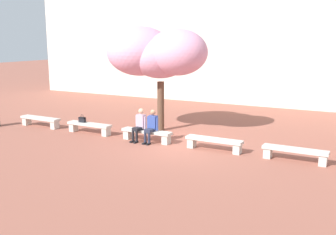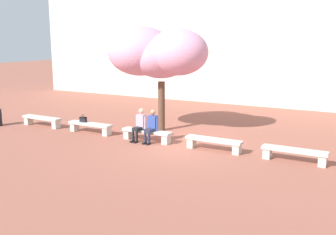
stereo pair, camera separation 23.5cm
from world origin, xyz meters
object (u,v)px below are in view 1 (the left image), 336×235
person_seated_left (140,124)px  stone_bench_near_west (89,126)px  stone_bench_west_end (40,120)px  cherry_tree_main (156,53)px  person_seated_right (152,125)px  stone_bench_east_end (295,152)px  handbag (82,119)px  stone_bench_near_east (214,142)px  stone_bench_center (147,134)px

person_seated_left → stone_bench_near_west: bearing=178.8°
stone_bench_west_end → cherry_tree_main: bearing=19.1°
stone_bench_near_west → person_seated_right: bearing=-1.0°
stone_bench_east_end → person_seated_left: bearing=-179.5°
person_seated_right → cherry_tree_main: (-0.81, 1.82, 2.68)m
person_seated_right → handbag: (-3.47, 0.06, -0.12)m
person_seated_left → handbag: person_seated_left is taller
stone_bench_near_east → stone_bench_east_end: (2.83, 0.00, 0.00)m
person_seated_left → handbag: size_ratio=3.81×
stone_bench_center → person_seated_right: (0.26, -0.05, 0.39)m
stone_bench_near_west → stone_bench_east_end: same height
stone_bench_near_west → cherry_tree_main: 4.20m
stone_bench_near_west → stone_bench_near_east: bearing=0.0°
stone_bench_near_east → person_seated_right: bearing=-178.8°
handbag → cherry_tree_main: size_ratio=0.07×
cherry_tree_main → stone_bench_west_end: bearing=-160.9°
stone_bench_near_east → stone_bench_center: bearing=180.0°
stone_bench_west_end → cherry_tree_main: 6.21m
stone_bench_east_end → cherry_tree_main: cherry_tree_main is taller
stone_bench_west_end → stone_bench_center: (5.65, 0.00, 0.00)m
stone_bench_near_west → cherry_tree_main: (2.27, 1.77, 3.06)m
handbag → stone_bench_near_west: bearing=-1.3°
stone_bench_near_east → cherry_tree_main: (-3.38, 1.77, 3.06)m
stone_bench_near_east → handbag: size_ratio=6.23×
stone_bench_east_end → person_seated_left: (-5.93, -0.05, 0.39)m
stone_bench_center → handbag: (-3.21, 0.01, 0.27)m
stone_bench_near_west → stone_bench_center: (2.83, 0.00, 0.00)m
stone_bench_center → stone_bench_near_west: bearing=180.0°
stone_bench_east_end → cherry_tree_main: bearing=164.1°
stone_bench_near_west → cherry_tree_main: cherry_tree_main is taller
cherry_tree_main → handbag: bearing=-146.5°
handbag → stone_bench_east_end: bearing=-0.1°
stone_bench_near_west → stone_bench_center: 2.83m
stone_bench_east_end → cherry_tree_main: 7.14m
handbag → person_seated_right: bearing=-1.0°
stone_bench_near_east → person_seated_right: (-2.56, -0.05, 0.39)m
stone_bench_center → handbag: size_ratio=6.23×
cherry_tree_main → person_seated_left: bearing=-81.4°
stone_bench_near_east → cherry_tree_main: size_ratio=0.46×
stone_bench_center → handbag: handbag is taller
stone_bench_west_end → stone_bench_east_end: bearing=0.0°
stone_bench_west_end → stone_bench_east_end: 11.31m
person_seated_right → stone_bench_west_end: bearing=179.5°
stone_bench_west_end → cherry_tree_main: cherry_tree_main is taller
stone_bench_west_end → stone_bench_near_west: 2.83m
stone_bench_center → cherry_tree_main: size_ratio=0.46×
stone_bench_center → person_seated_left: bearing=-169.2°
stone_bench_east_end → person_seated_right: bearing=-179.4°
person_seated_right → person_seated_left: bearing=180.0°
stone_bench_near_east → person_seated_right: person_seated_right is taller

